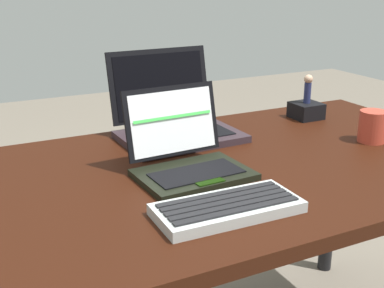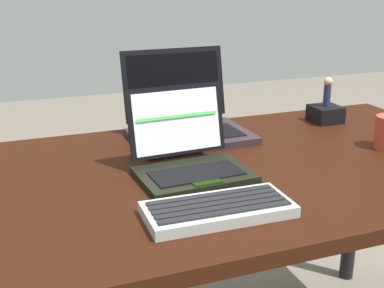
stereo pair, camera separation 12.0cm
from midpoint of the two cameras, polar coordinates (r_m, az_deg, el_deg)
desk at (r=1.33m, az=-0.02°, el=-5.56°), size 1.60×0.83×0.72m
laptop_front at (r=1.25m, az=-3.29°, el=-1.60°), size 0.28×0.24×0.20m
laptop_rear at (r=1.54m, az=-4.22°, el=2.57°), size 0.35×0.30×0.25m
external_keyboard at (r=1.06m, az=0.76°, el=-7.23°), size 0.31×0.14×0.03m
figurine_stand at (r=1.77m, az=10.82°, el=3.69°), size 0.09×0.09×0.05m
figurine at (r=1.75m, az=10.98°, el=6.25°), size 0.03×0.03×0.10m
coffee_mug at (r=1.56m, az=17.63°, el=1.88°), size 0.12×0.08×0.09m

